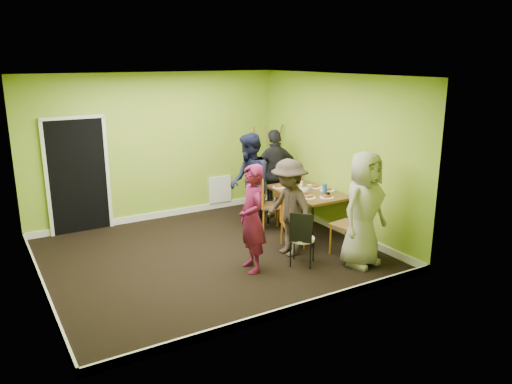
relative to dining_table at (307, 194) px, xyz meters
The scene contains 28 objects.
ground 2.14m from the dining_table, behind, with size 5.00×5.00×0.00m, color black.
room_walls 2.06m from the dining_table, behind, with size 5.04×4.54×2.82m.
dining_table is the anchor object (origin of this frame).
chair_left_far 0.74m from the dining_table, 146.74° to the left, with size 0.52×0.52×1.00m.
chair_left_near 0.91m from the dining_table, 145.57° to the right, with size 0.46×0.46×0.87m.
chair_back_end 0.86m from the dining_table, 84.34° to the left, with size 0.58×0.62×1.03m.
chair_front_end 1.35m from the dining_table, 94.24° to the right, with size 0.50×0.51×1.07m.
chair_bentwood 1.60m from the dining_table, 128.80° to the right, with size 0.47×0.47×0.86m.
easel 1.58m from the dining_table, 87.00° to the left, with size 0.70×0.66×1.76m.
plate_near_left 0.55m from the dining_table, 122.98° to the left, with size 0.25×0.25×0.01m, color white.
plate_near_right 0.46m from the dining_table, 122.80° to the right, with size 0.24×0.24×0.01m, color white.
plate_far_back 0.61m from the dining_table, 93.13° to the left, with size 0.22×0.22×0.01m, color white.
plate_far_front 0.53m from the dining_table, 87.67° to the right, with size 0.24×0.24×0.01m, color white.
plate_wall_back 0.30m from the dining_table, 24.20° to the left, with size 0.27×0.27×0.01m, color white.
plate_wall_front 0.37m from the dining_table, 26.97° to the right, with size 0.26×0.26×0.01m, color white.
thermos 0.19m from the dining_table, 138.65° to the left, with size 0.06×0.06×0.19m, color white.
blue_bottle 0.37m from the dining_table, 63.41° to the right, with size 0.07×0.07×0.18m, color #1751AC.
orange_bottle 0.24m from the dining_table, 98.04° to the left, with size 0.04×0.04×0.08m, color orange.
glass_mid 0.30m from the dining_table, 111.88° to the left, with size 0.06×0.06×0.09m, color black.
glass_back 0.39m from the dining_table, 76.67° to the left, with size 0.07×0.07×0.10m, color black.
glass_front 0.53m from the dining_table, 83.46° to the right, with size 0.07×0.07×0.09m, color black.
cup_a 0.21m from the dining_table, 140.64° to the right, with size 0.13×0.13×0.10m, color white.
cup_b 0.15m from the dining_table, 35.34° to the left, with size 0.10×0.10×0.09m, color white.
person_standing 1.98m from the dining_table, 149.96° to the right, with size 0.58×0.38×1.60m, color maroon.
person_left_far 1.05m from the dining_table, 145.09° to the left, with size 0.86×0.67×1.77m, color black.
person_left_near 1.18m from the dining_table, 140.20° to the right, with size 1.00×0.58×1.55m, color #302620.
person_back_end 1.06m from the dining_table, 90.63° to the left, with size 1.01×0.42×1.72m, color black.
person_front_end 1.67m from the dining_table, 95.98° to the right, with size 0.86×0.56×1.76m, color gray.
Camera 1 is at (-3.14, -6.79, 3.08)m, focal length 35.00 mm.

